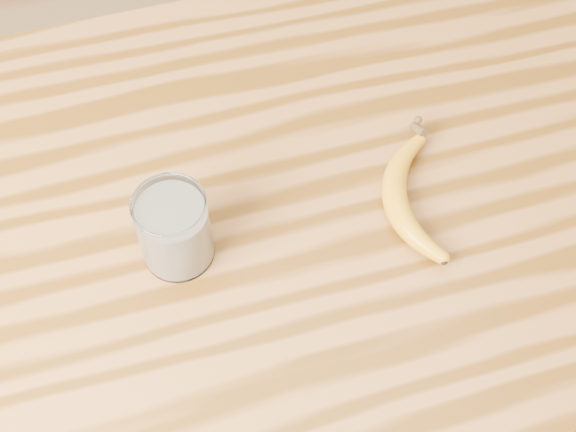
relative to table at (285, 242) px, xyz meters
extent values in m
plane|color=olive|center=(0.00, 0.00, -0.77)|extent=(4.00, 4.00, 0.00)
cube|color=#935D29|center=(0.00, 0.00, 0.11)|extent=(1.20, 0.80, 0.04)
cylinder|color=brown|center=(0.54, 0.34, -0.34)|extent=(0.06, 0.06, 0.86)
cylinder|color=white|center=(-0.15, -0.05, 0.19)|extent=(0.09, 0.09, 0.11)
torus|color=white|center=(-0.15, -0.05, 0.24)|extent=(0.09, 0.09, 0.00)
cylinder|color=silver|center=(-0.15, -0.05, 0.18)|extent=(0.08, 0.08, 0.09)
camera|label=1|loc=(-0.16, -0.58, 1.02)|focal=50.00mm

